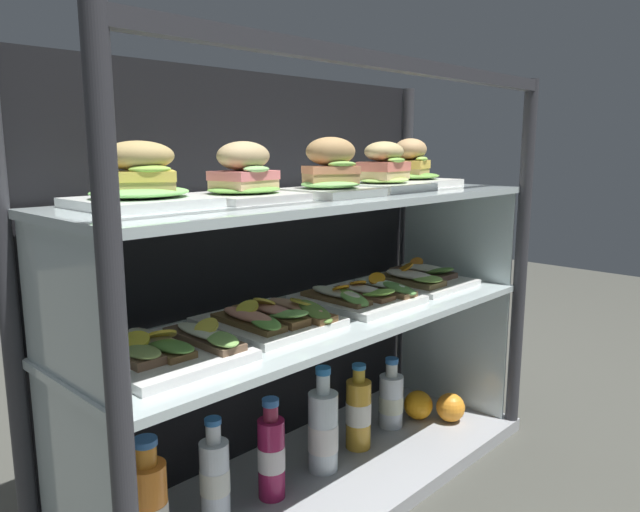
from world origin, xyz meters
name	(u,v)px	position (x,y,z in m)	size (l,w,h in m)	color
ground_plane	(320,490)	(0.00, 0.00, -0.01)	(6.00, 6.00, 0.02)	#44453E
case_base_deck	(320,480)	(0.00, 0.00, 0.02)	(1.19, 0.41, 0.03)	#A2A4A9
case_frame	(285,264)	(0.00, 0.11, 0.52)	(1.19, 0.41, 0.95)	#333338
riser_lower_tier	(320,399)	(0.00, 0.00, 0.22)	(1.12, 0.35, 0.37)	silver
shelf_lower_glass	(320,318)	(0.00, 0.00, 0.41)	(1.14, 0.36, 0.02)	silver
riser_upper_tier	(320,260)	(0.00, 0.00, 0.54)	(1.12, 0.35, 0.25)	silver
shelf_upper_glass	(320,199)	(0.00, 0.00, 0.67)	(1.14, 0.36, 0.02)	silver
plated_roll_sandwich_mid_right	(140,185)	(-0.40, 0.05, 0.72)	(0.21, 0.21, 0.11)	white
plated_roll_sandwich_right_of_center	(244,178)	(-0.19, 0.02, 0.73)	(0.19, 0.19, 0.11)	white
plated_roll_sandwich_mid_left	(332,175)	(0.00, -0.03, 0.73)	(0.17, 0.17, 0.12)	white
plated_roll_sandwich_far_left	(384,172)	(0.21, -0.01, 0.73)	(0.18, 0.18, 0.11)	white
plated_roll_sandwich_left_of_center	(410,170)	(0.40, 0.05, 0.72)	(0.21, 0.21, 0.12)	white
open_sandwich_tray_right_of_center	(166,349)	(-0.39, 0.00, 0.44)	(0.23, 0.25, 0.06)	white
open_sandwich_tray_far_right	(272,317)	(-0.13, 0.01, 0.44)	(0.23, 0.26, 0.06)	white
open_sandwich_tray_far_left	(361,295)	(0.14, 0.00, 0.44)	(0.23, 0.25, 0.06)	white
open_sandwich_tray_left_of_center	(419,277)	(0.40, 0.01, 0.44)	(0.23, 0.25, 0.06)	white
juice_bottle_front_left_end	(215,479)	(-0.28, 0.02, 0.13)	(0.06, 0.06, 0.22)	white
juice_bottle_front_second	(271,455)	(-0.14, 0.01, 0.13)	(0.06, 0.06, 0.23)	#951B49
juice_bottle_front_middle	(323,430)	(0.02, 0.01, 0.13)	(0.07, 0.07, 0.25)	silver
juice_bottle_tucked_behind	(358,412)	(0.16, 0.02, 0.13)	(0.06, 0.06, 0.22)	gold
juice_bottle_back_left	(391,399)	(0.31, 0.03, 0.11)	(0.07, 0.07, 0.19)	white
orange_fruit_beside_bottles	(418,405)	(0.40, 0.00, 0.07)	(0.08, 0.08, 0.08)	orange
orange_fruit_near_left_post	(451,407)	(0.45, -0.07, 0.07)	(0.08, 0.08, 0.08)	orange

